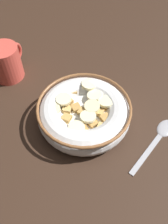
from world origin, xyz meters
TOP-DOWN VIEW (x-y plane):
  - ground_plane at (0.00, 0.00)cm, footprint 136.25×136.25cm
  - cereal_bowl at (0.02, 0.00)cm, footprint 18.83×18.83cm
  - spoon at (3.64, -15.63)cm, footprint 15.59×5.99cm
  - coffee_mug at (4.84, 22.40)cm, footprint 9.93×7.25cm

SIDE VIEW (x-z plane):
  - ground_plane at x=0.00cm, z-range -2.00..0.00cm
  - spoon at x=3.64cm, z-range -0.05..0.75cm
  - cereal_bowl at x=0.02cm, z-range 0.08..5.37cm
  - coffee_mug at x=4.84cm, z-range 0.00..8.16cm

